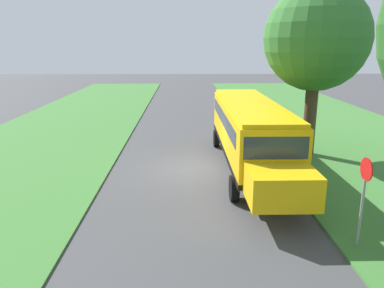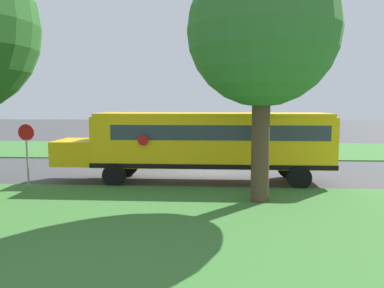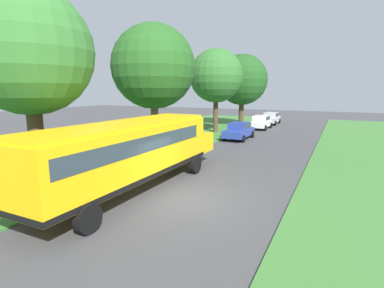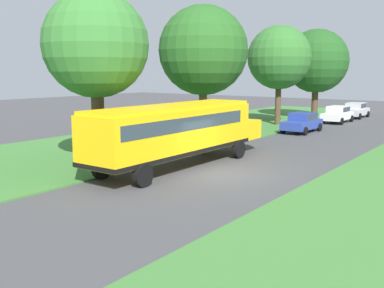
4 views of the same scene
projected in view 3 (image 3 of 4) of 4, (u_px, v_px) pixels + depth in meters
ground_plane at (185, 200)px, 12.53m from camera, size 120.00×120.00×0.00m
grass_verge at (28, 171)px, 16.89m from camera, size 12.00×80.00×0.08m
school_bus at (132, 149)px, 13.31m from camera, size 2.84×12.42×3.16m
car_blue_nearest at (239, 130)px, 27.90m from camera, size 2.02×4.40×1.56m
car_white_middle at (261, 121)px, 35.37m from camera, size 2.02×4.40×1.56m
car_silver_furthest at (271, 118)px, 40.33m from camera, size 2.02×4.40×1.56m
oak_tree_beside_bus at (28, 52)px, 12.14m from camera, size 5.27×5.27×8.74m
oak_tree_roadside_mid at (155, 67)px, 22.33m from camera, size 6.26×6.26×9.37m
oak_tree_far_end at (216, 76)px, 31.19m from camera, size 5.58×5.58×8.79m
oak_tree_across_road at (242, 79)px, 37.37m from camera, size 6.32×6.32×8.98m
stop_sign at (175, 131)px, 20.70m from camera, size 0.08×0.68×2.74m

